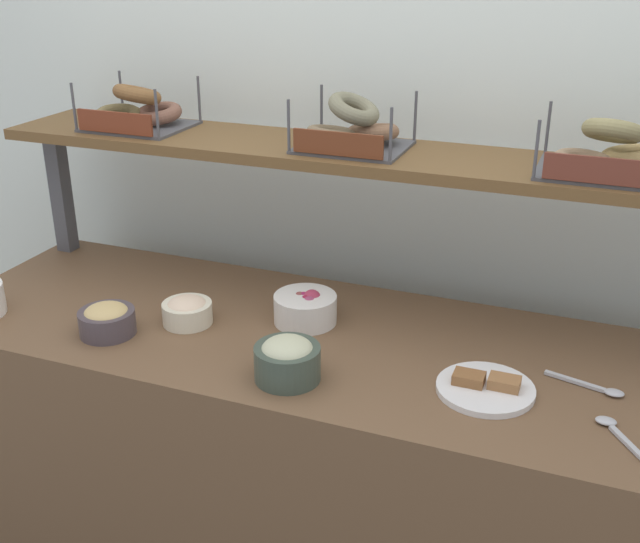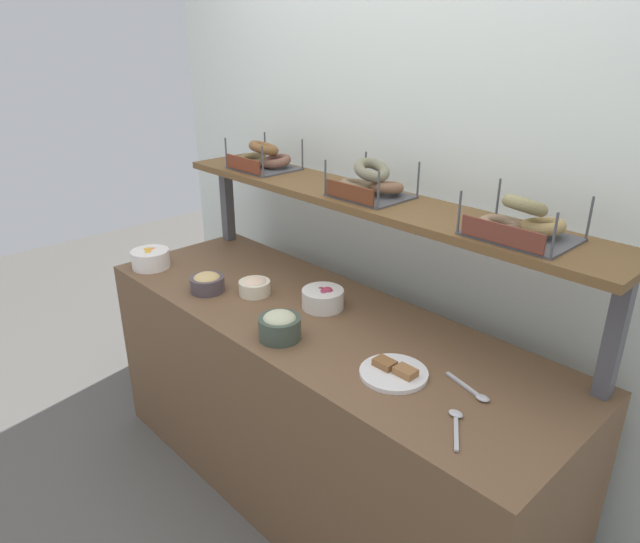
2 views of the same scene
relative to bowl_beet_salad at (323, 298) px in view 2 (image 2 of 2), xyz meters
name	(u,v)px [view 2 (image 2 of 2)]	position (x,y,z in m)	size (l,w,h in m)	color
ground_plane	(318,486)	(0.04, -0.07, -0.89)	(8.00, 8.00, 0.00)	#595651
back_wall	(412,202)	(0.04, 0.48, 0.31)	(3.27, 0.06, 2.40)	white
deli_counter	(318,407)	(0.04, -0.07, -0.47)	(2.07, 0.70, 0.85)	brown
shelf_riser_left	(227,203)	(-0.93, 0.20, 0.16)	(0.05, 0.05, 0.40)	#4C4C51
shelf_riser_right	(614,338)	(1.02, 0.20, 0.16)	(0.05, 0.05, 0.40)	#4C4C51
upper_shelf	(368,200)	(0.04, 0.20, 0.37)	(2.03, 0.32, 0.03)	brown
bowl_beet_salad	(323,298)	(0.00, 0.00, 0.00)	(0.17, 0.17, 0.09)	white
bowl_hummus	(207,282)	(-0.45, -0.25, 0.00)	(0.14, 0.14, 0.08)	#4B4147
bowl_fruit_salad	(150,258)	(-0.86, -0.29, 0.00)	(0.17, 0.17, 0.09)	white
bowl_tuna_salad	(280,325)	(0.07, -0.28, 0.01)	(0.15, 0.15, 0.10)	#3E4C40
bowl_potato_salad	(255,286)	(-0.29, -0.12, 0.00)	(0.13, 0.13, 0.07)	#ECE3C4
serving_plate_white	(394,372)	(0.51, -0.17, -0.03)	(0.22, 0.22, 0.04)	white
serving_spoon_near_plate	(456,422)	(0.79, -0.24, -0.03)	(0.12, 0.15, 0.01)	#B7B7BC
serving_spoon_by_edge	(473,392)	(0.74, -0.08, -0.03)	(0.18, 0.06, 0.01)	#B7B7BC
bagel_basket_cinnamon_raisin	(263,159)	(-0.61, 0.20, 0.44)	(0.29, 0.26, 0.14)	#4C4C51
bagel_basket_poppy	(370,184)	(0.05, 0.20, 0.44)	(0.28, 0.26, 0.15)	#4C4C51
bagel_basket_everything	(521,223)	(0.69, 0.18, 0.44)	(0.32, 0.24, 0.15)	#4C4C51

